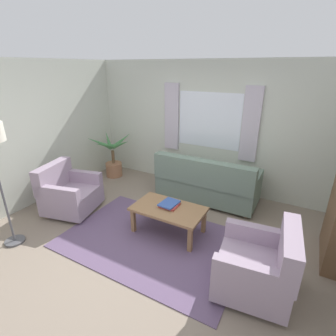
{
  "coord_description": "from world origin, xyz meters",
  "views": [
    {
      "loc": [
        1.77,
        -2.69,
        2.47
      ],
      "look_at": [
        -0.11,
        0.7,
        0.92
      ],
      "focal_mm": 27.44,
      "sensor_mm": 36.0,
      "label": 1
    }
  ],
  "objects_px": {
    "coffee_table": "(168,211)",
    "book_stack_on_table": "(169,204)",
    "armchair_left": "(69,193)",
    "armchair_right": "(259,266)",
    "couch": "(206,183)",
    "potted_plant": "(113,159)"
  },
  "relations": [
    {
      "from": "coffee_table",
      "to": "book_stack_on_table",
      "type": "distance_m",
      "value": 0.11
    },
    {
      "from": "armchair_left",
      "to": "coffee_table",
      "type": "xyz_separation_m",
      "value": [
        1.89,
        0.28,
        0.03
      ]
    },
    {
      "from": "coffee_table",
      "to": "book_stack_on_table",
      "type": "xyz_separation_m",
      "value": [
        -0.02,
        0.06,
        0.08
      ]
    },
    {
      "from": "armchair_right",
      "to": "book_stack_on_table",
      "type": "bearing_deg",
      "value": -116.89
    },
    {
      "from": "couch",
      "to": "book_stack_on_table",
      "type": "distance_m",
      "value": 1.21
    },
    {
      "from": "couch",
      "to": "potted_plant",
      "type": "height_order",
      "value": "potted_plant"
    },
    {
      "from": "couch",
      "to": "book_stack_on_table",
      "type": "bearing_deg",
      "value": 82.68
    },
    {
      "from": "armchair_right",
      "to": "coffee_table",
      "type": "relative_size",
      "value": 0.84
    },
    {
      "from": "potted_plant",
      "to": "couch",
      "type": "bearing_deg",
      "value": -1.84
    },
    {
      "from": "armchair_left",
      "to": "couch",
      "type": "bearing_deg",
      "value": -66.09
    },
    {
      "from": "book_stack_on_table",
      "to": "couch",
      "type": "bearing_deg",
      "value": 82.68
    },
    {
      "from": "couch",
      "to": "armchair_right",
      "type": "distance_m",
      "value": 2.2
    },
    {
      "from": "coffee_table",
      "to": "potted_plant",
      "type": "xyz_separation_m",
      "value": [
        -2.23,
        1.34,
        0.04
      ]
    },
    {
      "from": "armchair_right",
      "to": "book_stack_on_table",
      "type": "xyz_separation_m",
      "value": [
        -1.48,
        0.56,
        0.11
      ]
    },
    {
      "from": "couch",
      "to": "armchair_left",
      "type": "xyz_separation_m",
      "value": [
        -2.02,
        -1.55,
        -0.01
      ]
    },
    {
      "from": "couch",
      "to": "potted_plant",
      "type": "xyz_separation_m",
      "value": [
        -2.37,
        0.08,
        0.06
      ]
    },
    {
      "from": "couch",
      "to": "coffee_table",
      "type": "bearing_deg",
      "value": 83.96
    },
    {
      "from": "armchair_left",
      "to": "armchair_right",
      "type": "relative_size",
      "value": 1.09
    },
    {
      "from": "potted_plant",
      "to": "book_stack_on_table",
      "type": "bearing_deg",
      "value": -29.96
    },
    {
      "from": "armchair_left",
      "to": "book_stack_on_table",
      "type": "distance_m",
      "value": 1.9
    },
    {
      "from": "armchair_left",
      "to": "armchair_right",
      "type": "distance_m",
      "value": 3.35
    },
    {
      "from": "armchair_left",
      "to": "book_stack_on_table",
      "type": "height_order",
      "value": "armchair_left"
    }
  ]
}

